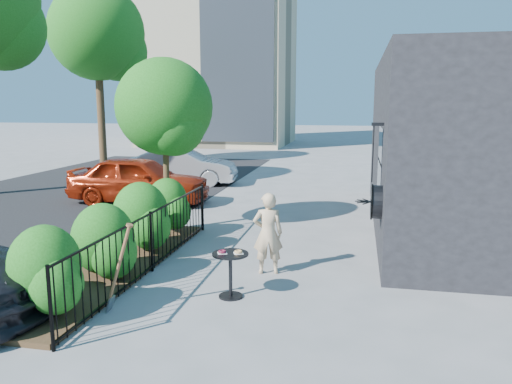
% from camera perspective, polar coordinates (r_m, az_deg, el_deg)
% --- Properties ---
extents(ground, '(120.00, 120.00, 0.00)m').
position_cam_1_polar(ground, '(8.80, -2.61, -9.67)').
color(ground, gray).
rests_on(ground, ground).
extents(shop_building, '(6.22, 9.00, 4.00)m').
position_cam_1_polar(shop_building, '(13.03, 27.00, 4.72)').
color(shop_building, black).
rests_on(shop_building, ground).
extents(fence, '(0.05, 6.05, 1.10)m').
position_cam_1_polar(fence, '(9.10, -11.88, -5.51)').
color(fence, black).
rests_on(fence, ground).
extents(planting_bed, '(1.30, 6.00, 0.08)m').
position_cam_1_polar(planting_bed, '(9.55, -15.66, -8.20)').
color(planting_bed, '#382616').
rests_on(planting_bed, ground).
extents(shrubs, '(1.10, 5.60, 1.24)m').
position_cam_1_polar(shrubs, '(9.41, -15.03, -4.25)').
color(shrubs, '#1B5914').
rests_on(shrubs, ground).
extents(patio_tree, '(2.20, 2.20, 3.94)m').
position_cam_1_polar(patio_tree, '(11.61, -10.21, 8.91)').
color(patio_tree, '#3F2B19').
rests_on(patio_tree, ground).
extents(street, '(9.00, 30.00, 0.01)m').
position_cam_1_polar(street, '(14.57, -27.19, -2.78)').
color(street, black).
rests_on(street, ground).
extents(street_tree_far, '(4.40, 4.40, 8.28)m').
position_cam_1_polar(street_tree_far, '(25.21, -17.63, 16.38)').
color(street_tree_far, '#3F2B19').
rests_on(street_tree_far, ground).
extents(cafe_table, '(0.56, 0.56, 0.76)m').
position_cam_1_polar(cafe_table, '(7.78, -2.94, -8.54)').
color(cafe_table, black).
rests_on(cafe_table, ground).
extents(woman, '(0.60, 0.47, 1.45)m').
position_cam_1_polar(woman, '(8.78, 1.37, -4.75)').
color(woman, '#D0AE86').
rests_on(woman, ground).
extents(shovel, '(0.46, 0.18, 1.36)m').
position_cam_1_polar(shovel, '(7.47, -15.56, -8.87)').
color(shovel, brown).
rests_on(shovel, ground).
extents(car_red, '(4.25, 1.85, 1.42)m').
position_cam_1_polar(car_red, '(15.36, -13.18, 1.38)').
color(car_red, '#9C240D').
rests_on(car_red, ground).
extents(car_silver, '(4.18, 1.88, 1.33)m').
position_cam_1_polar(car_silver, '(18.69, -8.48, 2.91)').
color(car_silver, '#A6A6AB').
rests_on(car_silver, ground).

